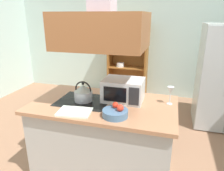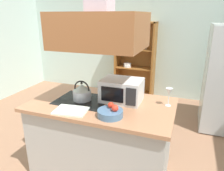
# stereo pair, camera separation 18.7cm
# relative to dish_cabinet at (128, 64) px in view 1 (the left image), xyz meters

# --- Properties ---
(ground_plane) EXTENTS (7.80, 7.80, 0.00)m
(ground_plane) POSITION_rel_dish_cabinet_xyz_m (0.14, -2.78, -0.77)
(ground_plane) COLOR #956A4F
(wall_back) EXTENTS (6.00, 0.12, 2.70)m
(wall_back) POSITION_rel_dish_cabinet_xyz_m (0.14, 0.22, 0.58)
(wall_back) COLOR silver
(wall_back) RESTS_ON ground
(kitchen_island) EXTENTS (1.64, 0.94, 0.90)m
(kitchen_island) POSITION_rel_dish_cabinet_xyz_m (0.29, -2.68, -0.31)
(kitchen_island) COLOR #B1B2AD
(kitchen_island) RESTS_ON ground
(range_hood) EXTENTS (0.90, 0.70, 1.17)m
(range_hood) POSITION_rel_dish_cabinet_xyz_m (0.29, -2.68, 1.04)
(range_hood) COLOR #9C5E34
(dish_cabinet) EXTENTS (0.90, 0.40, 1.72)m
(dish_cabinet) POSITION_rel_dish_cabinet_xyz_m (0.00, 0.00, 0.00)
(dish_cabinet) COLOR #915724
(dish_cabinet) RESTS_ON ground
(kettle) EXTENTS (0.21, 0.21, 0.24)m
(kettle) POSITION_rel_dish_cabinet_xyz_m (0.04, -2.68, 0.23)
(kettle) COLOR #B6B6C1
(kettle) RESTS_ON kitchen_island
(cutting_board) EXTENTS (0.37, 0.28, 0.02)m
(cutting_board) POSITION_rel_dish_cabinet_xyz_m (0.08, -3.00, 0.14)
(cutting_board) COLOR white
(cutting_board) RESTS_ON kitchen_island
(microwave) EXTENTS (0.46, 0.35, 0.26)m
(microwave) POSITION_rel_dish_cabinet_xyz_m (0.48, -2.53, 0.26)
(microwave) COLOR silver
(microwave) RESTS_ON kitchen_island
(wine_glass_on_counter) EXTENTS (0.08, 0.08, 0.21)m
(wine_glass_on_counter) POSITION_rel_dish_cabinet_xyz_m (1.01, -2.49, 0.29)
(wine_glass_on_counter) COLOR silver
(wine_glass_on_counter) RESTS_ON kitchen_island
(fruit_bowl) EXTENTS (0.26, 0.26, 0.13)m
(fruit_bowl) POSITION_rel_dish_cabinet_xyz_m (0.51, -2.96, 0.18)
(fruit_bowl) COLOR #4C7299
(fruit_bowl) RESTS_ON kitchen_island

